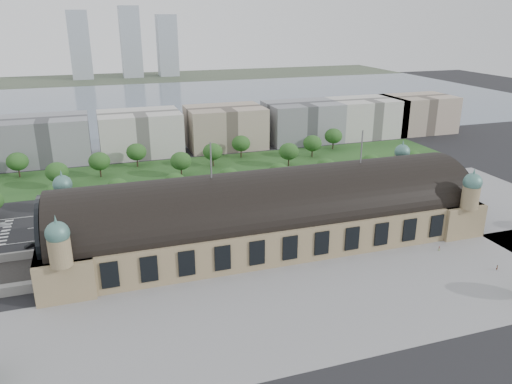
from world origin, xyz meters
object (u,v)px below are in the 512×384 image
object	(u,v)px
parked_car_2	(114,230)
parked_car_4	(117,234)
pedestrian_0	(439,249)
traffic_car_5	(348,183)
parked_car_1	(112,230)
bus_west	(258,205)
traffic_car_1	(3,225)
parked_car_3	(83,234)
bus_mid	(234,211)
parked_car_0	(30,245)
parked_car_6	(184,223)
parked_car_5	(188,221)
petrol_station	(103,190)
traffic_car_3	(133,212)
bus_east	(330,194)
traffic_car_2	(125,218)
pedestrian_1	(497,268)

from	to	relation	value
parked_car_2	parked_car_4	xyz separation A→B (m)	(0.59, -4.00, -0.09)
parked_car_4	pedestrian_0	xyz separation A→B (m)	(103.54, -47.12, 0.17)
traffic_car_5	parked_car_1	xyz separation A→B (m)	(-109.34, -21.28, 0.08)
bus_west	pedestrian_0	bearing A→B (deg)	-135.15
traffic_car_1	bus_west	size ratio (longest dim) A/B	0.39
parked_car_3	bus_mid	world-z (taller)	bus_mid
parked_car_0	parked_car_6	bearing A→B (deg)	56.02
parked_car_5	parked_car_0	bearing A→B (deg)	-124.60
parked_car_0	parked_car_4	bearing A→B (deg)	53.77
parked_car_3	parked_car_4	bearing A→B (deg)	39.42
petrol_station	traffic_car_3	size ratio (longest dim) A/B	2.73
traffic_car_1	bus_east	world-z (taller)	bus_east
petrol_station	traffic_car_2	xyz separation A→B (m)	(6.88, -29.93, -2.16)
traffic_car_3	traffic_car_5	world-z (taller)	traffic_car_3
parked_car_2	bus_mid	xyz separation A→B (m)	(46.68, 2.00, 0.72)
parked_car_4	bus_east	distance (m)	91.76
parked_car_0	pedestrian_1	distance (m)	154.91
traffic_car_3	parked_car_2	size ratio (longest dim) A/B	0.99
traffic_car_3	parked_car_1	distance (m)	17.85
traffic_car_5	parked_car_3	xyz separation A→B (m)	(-119.42, -21.28, 0.02)
traffic_car_2	parked_car_1	bearing A→B (deg)	-26.27
bus_east	parked_car_2	bearing A→B (deg)	96.89
traffic_car_1	parked_car_4	world-z (taller)	traffic_car_1
parked_car_1	bus_west	xyz separation A→B (m)	(58.39, 4.56, 1.00)
traffic_car_2	petrol_station	bearing A→B (deg)	-165.27
bus_east	pedestrian_0	world-z (taller)	bus_east
parked_car_0	parked_car_2	distance (m)	28.60
parked_car_4	parked_car_1	bearing A→B (deg)	163.72
traffic_car_5	bus_mid	distance (m)	64.74
traffic_car_3	pedestrian_1	distance (m)	133.77
petrol_station	parked_car_1	distance (m)	40.37
parked_car_5	pedestrian_1	size ratio (longest dim) A/B	3.11
traffic_car_5	bus_east	distance (m)	22.12
parked_car_0	parked_car_5	bearing A→B (deg)	57.86
bus_mid	bus_east	size ratio (longest dim) A/B	0.78
parked_car_0	pedestrian_1	world-z (taller)	pedestrian_1
traffic_car_2	bus_east	xyz separation A→B (m)	(87.03, -3.42, 1.09)
parked_car_5	parked_car_3	bearing A→B (deg)	-128.69
bus_mid	parked_car_0	bearing A→B (deg)	90.88
parked_car_5	pedestrian_0	distance (m)	92.04
petrol_station	pedestrian_1	distance (m)	158.08
parked_car_4	parked_car_6	distance (m)	25.38
traffic_car_3	bus_mid	bearing A→B (deg)	-116.84
parked_car_0	parked_car_4	distance (m)	28.91
traffic_car_1	parked_car_0	xyz separation A→B (m)	(11.28, -21.85, -0.13)
parked_car_4	pedestrian_0	bearing A→B (deg)	29.29
pedestrian_0	bus_mid	bearing A→B (deg)	161.38
traffic_car_1	traffic_car_3	xyz separation A→B (m)	(47.85, -2.50, -0.07)
parked_car_6	bus_east	distance (m)	66.40
pedestrian_0	pedestrian_1	world-z (taller)	pedestrian_1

